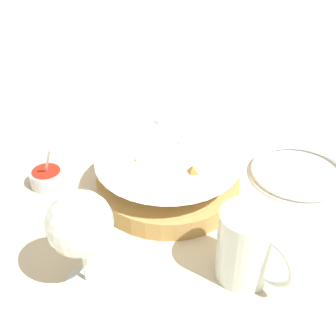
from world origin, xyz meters
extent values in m
plane|color=beige|center=(0.00, 0.00, 0.00)|extent=(4.00, 4.00, 0.00)
cylinder|color=#B2894C|center=(0.03, 0.04, 0.02)|extent=(0.26, 0.26, 0.04)
cone|color=white|center=(0.03, 0.04, 0.04)|extent=(0.26, 0.26, 0.07)
cylinder|color=#3D842D|center=(0.03, 0.04, 0.02)|extent=(0.20, 0.20, 0.01)
pyramid|color=#B77A38|center=(0.09, 0.05, 0.06)|extent=(0.09, 0.08, 0.06)
pyramid|color=#B77A38|center=(0.01, 0.09, 0.05)|extent=(0.09, 0.08, 0.05)
pyramid|color=#B77A38|center=(0.00, -0.01, 0.05)|extent=(0.07, 0.06, 0.05)
cylinder|color=#B7B7BC|center=(-0.13, -0.12, 0.02)|extent=(0.06, 0.06, 0.03)
cylinder|color=red|center=(-0.13, -0.12, 0.02)|extent=(0.05, 0.05, 0.02)
cylinder|color=#B7B7BC|center=(-0.12, -0.12, 0.05)|extent=(0.05, 0.01, 0.09)
cylinder|color=silver|center=(0.12, -0.19, 0.00)|extent=(0.06, 0.06, 0.00)
cylinder|color=silver|center=(0.12, -0.19, 0.04)|extent=(0.01, 0.01, 0.07)
sphere|color=silver|center=(0.12, -0.19, 0.11)|extent=(0.09, 0.09, 0.09)
sphere|color=beige|center=(0.12, -0.19, 0.10)|extent=(0.06, 0.06, 0.06)
cylinder|color=silver|center=(0.26, 0.00, 0.06)|extent=(0.08, 0.08, 0.12)
cylinder|color=#935119|center=(0.26, 0.00, 0.04)|extent=(0.07, 0.07, 0.08)
torus|color=silver|center=(0.30, 0.00, 0.06)|extent=(0.08, 0.01, 0.08)
cylinder|color=white|center=(0.16, 0.27, 0.00)|extent=(0.19, 0.19, 0.01)
torus|color=white|center=(0.16, 0.27, 0.01)|extent=(0.18, 0.18, 0.01)
cube|color=white|center=(-0.14, 0.21, 0.00)|extent=(0.11, 0.07, 0.01)
camera|label=1|loc=(0.56, -0.40, 0.53)|focal=50.00mm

